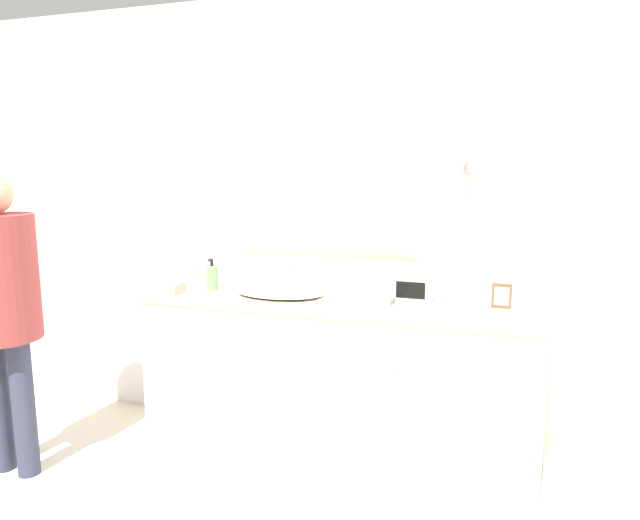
% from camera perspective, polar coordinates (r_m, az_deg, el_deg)
% --- Properties ---
extents(ground_plane, '(14.00, 14.00, 0.00)m').
position_cam_1_polar(ground_plane, '(3.08, -0.24, -22.10)').
color(ground_plane, beige).
extents(wall_back, '(8.00, 0.18, 2.55)m').
position_cam_1_polar(wall_back, '(3.25, 3.29, 3.65)').
color(wall_back, white).
rests_on(wall_back, ground_plane).
extents(vanity_counter, '(2.13, 0.59, 0.92)m').
position_cam_1_polar(vanity_counter, '(3.15, 1.66, -12.00)').
color(vanity_counter, white).
rests_on(vanity_counter, ground_plane).
extents(sink_basin, '(0.48, 0.37, 0.17)m').
position_cam_1_polar(sink_basin, '(3.09, -4.01, -3.16)').
color(sink_basin, silver).
rests_on(sink_basin, vanity_counter).
extents(soap_bottle, '(0.07, 0.07, 0.18)m').
position_cam_1_polar(soap_bottle, '(3.25, -10.72, -1.71)').
color(soap_bottle, '#709966').
rests_on(soap_bottle, vanity_counter).
extents(appliance_box, '(0.21, 0.14, 0.13)m').
position_cam_1_polar(appliance_box, '(3.01, 9.25, -2.73)').
color(appliance_box, '#BCBCC1').
rests_on(appliance_box, vanity_counter).
extents(picture_frame, '(0.10, 0.01, 0.12)m').
position_cam_1_polar(picture_frame, '(2.93, 17.71, -3.45)').
color(picture_frame, brown).
rests_on(picture_frame, vanity_counter).
extents(hand_towel_near_sink, '(0.20, 0.13, 0.03)m').
position_cam_1_polar(hand_towel_near_sink, '(2.91, 5.36, -4.04)').
color(hand_towel_near_sink, '#B7A899').
rests_on(hand_towel_near_sink, vanity_counter).
extents(hand_towel_far_corner, '(0.14, 0.12, 0.05)m').
position_cam_1_polar(hand_towel_far_corner, '(3.24, -14.84, -2.70)').
color(hand_towel_far_corner, '#B7A899').
rests_on(hand_towel_far_corner, vanity_counter).
extents(metal_tray, '(0.18, 0.11, 0.01)m').
position_cam_1_polar(metal_tray, '(2.81, 13.95, -5.03)').
color(metal_tray, '#ADADB2').
rests_on(metal_tray, vanity_counter).
extents(person, '(0.37, 0.37, 1.57)m').
position_cam_1_polar(person, '(3.31, -29.32, -2.90)').
color(person, '#33384C').
rests_on(person, ground_plane).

